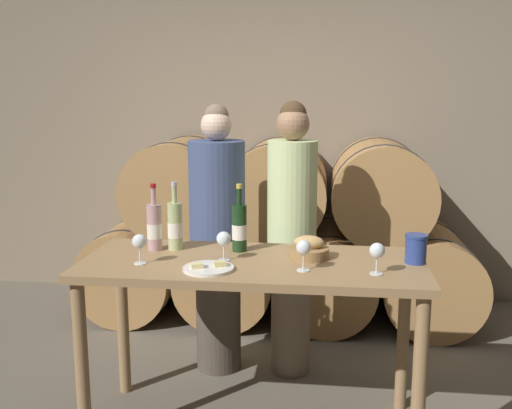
{
  "coord_description": "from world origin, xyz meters",
  "views": [
    {
      "loc": [
        0.35,
        -2.76,
        1.69
      ],
      "look_at": [
        0.0,
        0.14,
        1.13
      ],
      "focal_mm": 42.0,
      "sensor_mm": 36.0,
      "label": 1
    }
  ],
  "objects_px": {
    "tasting_table": "(253,285)",
    "wine_bottle_rose": "(154,227)",
    "wine_bottle_red": "(239,228)",
    "wine_glass_right": "(377,252)",
    "wine_bottle_white": "(175,226)",
    "person_left": "(218,239)",
    "wine_glass_center": "(304,249)",
    "blue_crock": "(416,248)",
    "person_right": "(292,236)",
    "wine_glass_far_left": "(139,242)",
    "wine_glass_left": "(224,240)",
    "bread_basket": "(309,250)",
    "cheese_plate": "(208,268)"
  },
  "relations": [
    {
      "from": "wine_bottle_white",
      "to": "cheese_plate",
      "type": "height_order",
      "value": "wine_bottle_white"
    },
    {
      "from": "person_left",
      "to": "bread_basket",
      "type": "distance_m",
      "value": 0.81
    },
    {
      "from": "wine_glass_center",
      "to": "wine_glass_right",
      "type": "bearing_deg",
      "value": -2.14
    },
    {
      "from": "wine_bottle_white",
      "to": "person_left",
      "type": "bearing_deg",
      "value": 75.21
    },
    {
      "from": "person_left",
      "to": "wine_bottle_red",
      "type": "relative_size",
      "value": 4.65
    },
    {
      "from": "person_right",
      "to": "wine_bottle_white",
      "type": "xyz_separation_m",
      "value": [
        -0.57,
        -0.49,
        0.16
      ]
    },
    {
      "from": "person_left",
      "to": "blue_crock",
      "type": "relative_size",
      "value": 11.6
    },
    {
      "from": "wine_bottle_white",
      "to": "bread_basket",
      "type": "distance_m",
      "value": 0.7
    },
    {
      "from": "person_left",
      "to": "cheese_plate",
      "type": "xyz_separation_m",
      "value": [
        0.11,
        -0.82,
        0.07
      ]
    },
    {
      "from": "wine_bottle_red",
      "to": "wine_glass_left",
      "type": "distance_m",
      "value": 0.19
    },
    {
      "from": "tasting_table",
      "to": "wine_bottle_red",
      "type": "xyz_separation_m",
      "value": [
        -0.09,
        0.17,
        0.24
      ]
    },
    {
      "from": "person_left",
      "to": "wine_bottle_rose",
      "type": "distance_m",
      "value": 0.59
    },
    {
      "from": "wine_bottle_rose",
      "to": "bread_basket",
      "type": "relative_size",
      "value": 1.76
    },
    {
      "from": "bread_basket",
      "to": "tasting_table",
      "type": "bearing_deg",
      "value": -163.79
    },
    {
      "from": "wine_bottle_red",
      "to": "blue_crock",
      "type": "relative_size",
      "value": 2.49
    },
    {
      "from": "person_right",
      "to": "wine_bottle_white",
      "type": "bearing_deg",
      "value": -139.44
    },
    {
      "from": "tasting_table",
      "to": "wine_bottle_rose",
      "type": "height_order",
      "value": "wine_bottle_rose"
    },
    {
      "from": "wine_bottle_red",
      "to": "wine_bottle_white",
      "type": "xyz_separation_m",
      "value": [
        -0.33,
        -0.01,
        0.0
      ]
    },
    {
      "from": "wine_glass_far_left",
      "to": "wine_glass_center",
      "type": "distance_m",
      "value": 0.77
    },
    {
      "from": "bread_basket",
      "to": "wine_glass_left",
      "type": "relative_size",
      "value": 1.37
    },
    {
      "from": "wine_bottle_rose",
      "to": "tasting_table",
      "type": "bearing_deg",
      "value": -14.85
    },
    {
      "from": "person_right",
      "to": "person_left",
      "type": "bearing_deg",
      "value": -179.98
    },
    {
      "from": "person_left",
      "to": "wine_bottle_white",
      "type": "xyz_separation_m",
      "value": [
        -0.13,
        -0.49,
        0.19
      ]
    },
    {
      "from": "wine_bottle_rose",
      "to": "cheese_plate",
      "type": "relative_size",
      "value": 1.47
    },
    {
      "from": "wine_glass_far_left",
      "to": "wine_glass_right",
      "type": "distance_m",
      "value": 1.1
    },
    {
      "from": "person_right",
      "to": "wine_glass_right",
      "type": "bearing_deg",
      "value": -61.73
    },
    {
      "from": "blue_crock",
      "to": "wine_glass_center",
      "type": "height_order",
      "value": "wine_glass_center"
    },
    {
      "from": "wine_bottle_white",
      "to": "blue_crock",
      "type": "bearing_deg",
      "value": -5.1
    },
    {
      "from": "wine_bottle_white",
      "to": "wine_glass_left",
      "type": "height_order",
      "value": "wine_bottle_white"
    },
    {
      "from": "wine_bottle_red",
      "to": "wine_glass_right",
      "type": "xyz_separation_m",
      "value": [
        0.67,
        -0.31,
        -0.02
      ]
    },
    {
      "from": "bread_basket",
      "to": "cheese_plate",
      "type": "relative_size",
      "value": 0.84
    },
    {
      "from": "wine_bottle_red",
      "to": "wine_glass_center",
      "type": "bearing_deg",
      "value": -41.79
    },
    {
      "from": "wine_glass_far_left",
      "to": "wine_glass_right",
      "type": "relative_size",
      "value": 1.0
    },
    {
      "from": "wine_glass_center",
      "to": "blue_crock",
      "type": "bearing_deg",
      "value": 19.56
    },
    {
      "from": "wine_bottle_red",
      "to": "wine_bottle_white",
      "type": "distance_m",
      "value": 0.33
    },
    {
      "from": "blue_crock",
      "to": "person_left",
      "type": "bearing_deg",
      "value": 150.84
    },
    {
      "from": "person_right",
      "to": "wine_glass_left",
      "type": "relative_size",
      "value": 11.35
    },
    {
      "from": "person_right",
      "to": "wine_glass_far_left",
      "type": "height_order",
      "value": "person_right"
    },
    {
      "from": "tasting_table",
      "to": "person_right",
      "type": "distance_m",
      "value": 0.67
    },
    {
      "from": "tasting_table",
      "to": "wine_bottle_white",
      "type": "bearing_deg",
      "value": 159.21
    },
    {
      "from": "tasting_table",
      "to": "wine_bottle_red",
      "type": "height_order",
      "value": "wine_bottle_red"
    },
    {
      "from": "blue_crock",
      "to": "bread_basket",
      "type": "bearing_deg",
      "value": 177.22
    },
    {
      "from": "wine_bottle_rose",
      "to": "bread_basket",
      "type": "distance_m",
      "value": 0.8
    },
    {
      "from": "wine_glass_far_left",
      "to": "wine_glass_left",
      "type": "xyz_separation_m",
      "value": [
        0.39,
        0.1,
        0.0
      ]
    },
    {
      "from": "person_right",
      "to": "wine_glass_far_left",
      "type": "distance_m",
      "value": 1.03
    },
    {
      "from": "blue_crock",
      "to": "wine_glass_right",
      "type": "relative_size",
      "value": 0.97
    },
    {
      "from": "wine_bottle_white",
      "to": "wine_glass_far_left",
      "type": "bearing_deg",
      "value": -110.49
    },
    {
      "from": "wine_bottle_white",
      "to": "wine_glass_left",
      "type": "distance_m",
      "value": 0.33
    },
    {
      "from": "wine_bottle_rose",
      "to": "wine_glass_right",
      "type": "distance_m",
      "value": 1.14
    },
    {
      "from": "wine_bottle_white",
      "to": "bread_basket",
      "type": "bearing_deg",
      "value": -6.8
    }
  ]
}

